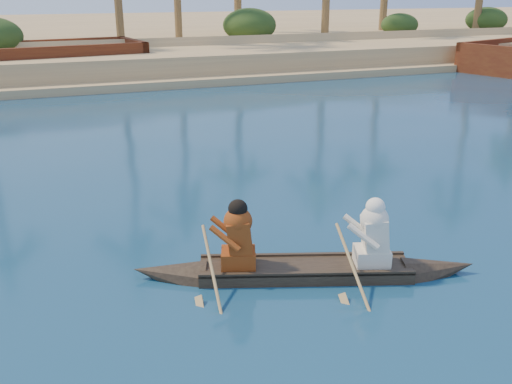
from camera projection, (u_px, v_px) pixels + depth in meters
name	position (u px, v px, depth m)	size (l,w,h in m)	color
sandy_embankment	(39.00, 38.00, 45.69)	(150.00, 51.00, 1.50)	tan
shrub_cluster	(44.00, 47.00, 31.96)	(100.00, 6.00, 2.40)	#233D16
canoe	(305.00, 259.00, 9.05)	(5.41, 2.48, 1.51)	#3D2F21
barge_mid	(7.00, 68.00, 27.20)	(13.26, 5.94, 2.13)	#5D2C14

